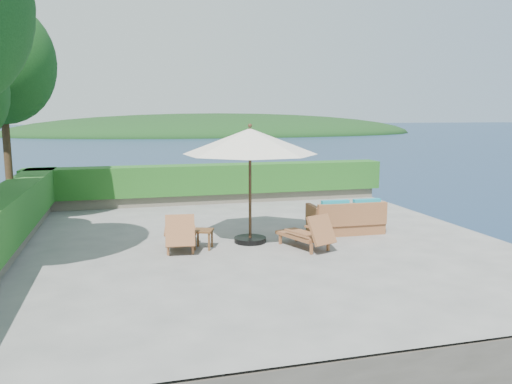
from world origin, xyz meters
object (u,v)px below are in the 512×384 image
object	(u,v)px
patio_umbrella	(250,142)
lounge_right	(308,234)
wicker_loveseat	(346,219)
side_table	(203,233)
lounge_left	(180,234)

from	to	relation	value
patio_umbrella	lounge_right	bearing A→B (deg)	-38.65
wicker_loveseat	side_table	bearing A→B (deg)	-170.07
wicker_loveseat	lounge_left	bearing A→B (deg)	-171.87
side_table	wicker_loveseat	xyz separation A→B (m)	(3.87, 0.60, -0.01)
lounge_left	wicker_loveseat	distance (m)	4.43
lounge_left	side_table	world-z (taller)	lounge_left
lounge_left	side_table	bearing A→B (deg)	-0.41
patio_umbrella	lounge_left	world-z (taller)	patio_umbrella
patio_umbrella	lounge_right	size ratio (longest dim) A/B	2.47
lounge_left	patio_umbrella	bearing A→B (deg)	14.02
patio_umbrella	side_table	distance (m)	2.39
patio_umbrella	lounge_right	world-z (taller)	patio_umbrella
lounge_right	wicker_loveseat	size ratio (longest dim) A/B	0.83
patio_umbrella	wicker_loveseat	bearing A→B (deg)	6.36
lounge_left	side_table	xyz separation A→B (m)	(0.53, -0.06, -0.00)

